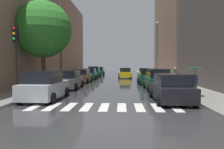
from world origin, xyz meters
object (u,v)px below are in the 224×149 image
object	(u,v)px
parked_car_left_fourth	(90,74)
street_tree_left	(43,29)
taxi_midroad	(125,73)
pedestrian_far_side	(175,75)
parked_car_right_nearest	(171,89)
traffic_light_left_corner	(15,46)
parked_car_right_second	(157,80)
parked_car_left_nearest	(45,86)
pedestrian_by_kerb	(195,75)
parked_car_left_third	(82,76)
parked_car_left_sixth	(99,71)
lamp_post_right	(157,47)
parked_car_left_fifth	(94,72)
parked_car_left_second	(69,80)
parked_car_right_third	(147,77)

from	to	relation	value
parked_car_left_fourth	street_tree_left	size ratio (longest dim) A/B	0.59
taxi_midroad	pedestrian_far_side	world-z (taller)	pedestrian_far_side
parked_car_right_nearest	parked_car_left_fourth	bearing A→B (deg)	21.82
pedestrian_far_side	traffic_light_left_corner	size ratio (longest dim) A/B	0.41
parked_car_right_nearest	parked_car_right_second	xyz separation A→B (m)	(0.10, 5.70, 0.07)
parked_car_left_nearest	pedestrian_by_kerb	distance (m)	9.47
parked_car_left_nearest	traffic_light_left_corner	distance (m)	2.95
parked_car_left_fourth	taxi_midroad	world-z (taller)	taxi_midroad
taxi_midroad	street_tree_left	world-z (taller)	street_tree_left
parked_car_left_third	parked_car_left_sixth	xyz separation A→B (m)	(0.22, 18.72, 0.01)
parked_car_left_nearest	lamp_post_right	xyz separation A→B (m)	(9.42, 15.95, 3.66)
parked_car_left_sixth	traffic_light_left_corner	size ratio (longest dim) A/B	1.00
parked_car_left_fifth	lamp_post_right	bearing A→B (deg)	-133.86
parked_car_left_fifth	taxi_midroad	xyz separation A→B (m)	(5.38, -3.27, -0.08)
traffic_light_left_corner	street_tree_left	bearing A→B (deg)	97.46
parked_car_left_nearest	parked_car_left_second	bearing A→B (deg)	1.48
parked_car_left_nearest	street_tree_left	xyz separation A→B (m)	(-2.51, 6.70, 4.57)
parked_car_left_sixth	parked_car_right_nearest	distance (m)	32.86
parked_car_right_third	street_tree_left	xyz separation A→B (m)	(-10.10, -4.45, 4.58)
traffic_light_left_corner	lamp_post_right	world-z (taller)	lamp_post_right
parked_car_right_nearest	parked_car_right_second	distance (m)	5.70
taxi_midroad	lamp_post_right	world-z (taller)	lamp_post_right
parked_car_left_fourth	parked_car_left_fifth	bearing A→B (deg)	-0.08
parked_car_right_third	street_tree_left	size ratio (longest dim) A/B	0.51
parked_car_left_second	parked_car_left_third	xyz separation A→B (m)	(-0.06, 6.65, -0.01)
parked_car_left_nearest	lamp_post_right	world-z (taller)	lamp_post_right
parked_car_left_second	taxi_midroad	bearing A→B (deg)	-19.18
parked_car_left_nearest	parked_car_right_nearest	world-z (taller)	parked_car_left_nearest
parked_car_left_third	parked_car_right_third	bearing A→B (deg)	-101.68
parked_car_left_third	parked_car_left_sixth	distance (m)	18.73
parked_car_left_sixth	parked_car_right_nearest	world-z (taller)	parked_car_right_nearest
street_tree_left	parked_car_left_fourth	bearing A→B (deg)	77.86
street_tree_left	parked_car_right_nearest	bearing A→B (deg)	-34.74
parked_car_left_sixth	taxi_midroad	xyz separation A→B (m)	(5.14, -9.77, -0.00)
parked_car_left_third	street_tree_left	bearing A→B (deg)	159.91
parked_car_left_sixth	parked_car_left_third	bearing A→B (deg)	178.54
parked_car_right_second	street_tree_left	size ratio (longest dim) A/B	0.60
parked_car_left_second	parked_car_left_fifth	size ratio (longest dim) A/B	1.08
taxi_midroad	street_tree_left	distance (m)	17.64
parked_car_left_fifth	street_tree_left	world-z (taller)	street_tree_left
parked_car_right_second	traffic_light_left_corner	world-z (taller)	traffic_light_left_corner
pedestrian_far_side	parked_car_left_fourth	bearing A→B (deg)	-80.39
pedestrian_far_side	lamp_post_right	world-z (taller)	lamp_post_right
parked_car_left_sixth	pedestrian_far_side	bearing A→B (deg)	-155.61
parked_car_left_sixth	street_tree_left	world-z (taller)	street_tree_left
parked_car_left_nearest	pedestrian_by_kerb	world-z (taller)	pedestrian_by_kerb
parked_car_left_sixth	lamp_post_right	xyz separation A→B (m)	(9.31, -15.67, 3.74)
parked_car_right_nearest	parked_car_left_third	bearing A→B (deg)	30.17
parked_car_left_nearest	lamp_post_right	size ratio (longest dim) A/B	0.57
parked_car_right_nearest	lamp_post_right	size ratio (longest dim) A/B	0.59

